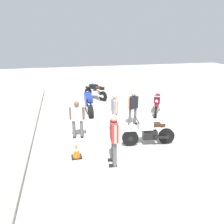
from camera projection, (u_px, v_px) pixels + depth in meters
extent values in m
plane|color=#B7B2A8|center=(126.00, 119.00, 11.44)|extent=(40.00, 40.00, 0.00)
cube|color=#9C978F|center=(33.00, 125.00, 10.43)|extent=(14.00, 0.30, 0.15)
cylinder|color=black|center=(88.00, 92.00, 15.29)|extent=(0.60, 0.46, 0.64)
cylinder|color=black|center=(103.00, 96.00, 14.36)|extent=(0.60, 0.46, 0.64)
cylinder|color=silver|center=(88.00, 92.00, 15.29)|extent=(0.26, 0.24, 0.22)
cylinder|color=silver|center=(103.00, 96.00, 14.36)|extent=(0.26, 0.24, 0.22)
cube|color=silver|center=(96.00, 93.00, 14.76)|extent=(0.62, 0.54, 0.32)
cube|color=black|center=(94.00, 87.00, 14.76)|extent=(0.64, 0.58, 0.30)
cube|color=black|center=(88.00, 87.00, 15.18)|extent=(0.45, 0.38, 0.08)
cube|color=#4C2D19|center=(98.00, 87.00, 14.46)|extent=(0.64, 0.55, 0.12)
cube|color=black|center=(102.00, 88.00, 14.27)|extent=(0.39, 0.36, 0.18)
cylinder|color=silver|center=(98.00, 95.00, 14.40)|extent=(0.52, 0.40, 0.16)
cylinder|color=silver|center=(90.00, 82.00, 14.89)|extent=(0.42, 0.60, 0.04)
sphere|color=silver|center=(88.00, 85.00, 15.09)|extent=(0.16, 0.16, 0.16)
cylinder|color=black|center=(156.00, 111.00, 11.51)|extent=(0.62, 0.40, 0.64)
cylinder|color=black|center=(157.00, 104.00, 12.84)|extent=(0.62, 0.40, 0.64)
cylinder|color=silver|center=(156.00, 111.00, 11.51)|extent=(0.26, 0.23, 0.22)
cylinder|color=silver|center=(157.00, 104.00, 12.84)|extent=(0.26, 0.23, 0.22)
cube|color=silver|center=(157.00, 105.00, 12.19)|extent=(0.63, 0.50, 0.32)
cube|color=maroon|center=(157.00, 99.00, 11.87)|extent=(0.64, 0.54, 0.30)
cube|color=maroon|center=(156.00, 105.00, 11.40)|extent=(0.46, 0.34, 0.08)
cube|color=black|center=(158.00, 97.00, 12.28)|extent=(0.65, 0.50, 0.12)
cube|color=maroon|center=(158.00, 96.00, 12.56)|extent=(0.38, 0.34, 0.18)
cylinder|color=silver|center=(160.00, 104.00, 12.53)|extent=(0.55, 0.35, 0.16)
cylinder|color=silver|center=(157.00, 96.00, 11.49)|extent=(0.35, 0.64, 0.04)
sphere|color=silver|center=(157.00, 101.00, 11.35)|extent=(0.16, 0.16, 0.16)
cylinder|color=black|center=(130.00, 138.00, 8.56)|extent=(0.19, 0.65, 0.64)
cylinder|color=black|center=(166.00, 136.00, 8.72)|extent=(0.19, 0.65, 0.64)
cylinder|color=black|center=(130.00, 138.00, 8.56)|extent=(0.16, 0.24, 0.22)
cylinder|color=black|center=(166.00, 136.00, 8.72)|extent=(0.16, 0.24, 0.22)
cube|color=black|center=(150.00, 135.00, 8.61)|extent=(0.34, 0.59, 0.32)
cube|color=silver|center=(145.00, 126.00, 8.46)|extent=(0.38, 0.59, 0.30)
cube|color=silver|center=(131.00, 130.00, 8.44)|extent=(0.21, 0.45, 0.08)
cube|color=#382314|center=(157.00, 125.00, 8.50)|extent=(0.32, 0.62, 0.12)
cube|color=silver|center=(164.00, 125.00, 8.54)|extent=(0.25, 0.34, 0.18)
cylinder|color=black|center=(161.00, 137.00, 8.51)|extent=(0.17, 0.57, 0.16)
cylinder|color=black|center=(137.00, 120.00, 8.33)|extent=(0.70, 0.11, 0.04)
sphere|color=silver|center=(131.00, 125.00, 8.38)|extent=(0.16, 0.16, 0.16)
cylinder|color=black|center=(87.00, 105.00, 12.70)|extent=(0.60, 0.17, 0.60)
cylinder|color=black|center=(91.00, 112.00, 11.47)|extent=(0.60, 0.24, 0.60)
cylinder|color=silver|center=(87.00, 105.00, 12.70)|extent=(0.21, 0.18, 0.21)
cylinder|color=silver|center=(91.00, 112.00, 11.47)|extent=(0.21, 0.18, 0.21)
cube|color=silver|center=(89.00, 107.00, 12.01)|extent=(0.57, 0.29, 0.32)
cube|color=navy|center=(88.00, 99.00, 12.01)|extent=(1.00, 0.38, 0.57)
cone|color=navy|center=(87.00, 94.00, 12.43)|extent=(0.36, 0.35, 0.39)
cube|color=black|center=(89.00, 100.00, 11.62)|extent=(0.61, 0.27, 0.12)
cube|color=navy|center=(90.00, 100.00, 11.32)|extent=(0.35, 0.23, 0.23)
cylinder|color=silver|center=(92.00, 103.00, 11.44)|extent=(0.40, 0.10, 0.17)
cylinder|color=silver|center=(89.00, 103.00, 11.41)|extent=(0.40, 0.10, 0.17)
cylinder|color=silver|center=(87.00, 94.00, 12.30)|extent=(0.05, 0.70, 0.04)
sphere|color=silver|center=(87.00, 94.00, 12.52)|extent=(0.16, 0.16, 0.16)
cylinder|color=#262628|center=(114.00, 120.00, 10.09)|extent=(0.13, 0.13, 0.85)
cube|color=black|center=(112.00, 128.00, 10.21)|extent=(0.10, 0.26, 0.08)
cylinder|color=#262628|center=(116.00, 123.00, 9.79)|extent=(0.13, 0.13, 0.85)
cube|color=black|center=(114.00, 131.00, 9.90)|extent=(0.10, 0.26, 0.08)
cube|color=#99999E|center=(115.00, 106.00, 9.70)|extent=(0.48, 0.23, 0.60)
cylinder|color=#D8AD8C|center=(113.00, 104.00, 9.95)|extent=(0.09, 0.09, 0.57)
cylinder|color=#D8AD8C|center=(116.00, 107.00, 9.43)|extent=(0.09, 0.09, 0.57)
sphere|color=#D8AD8C|center=(115.00, 96.00, 9.55)|extent=(0.23, 0.23, 0.23)
cylinder|color=#59595B|center=(130.00, 117.00, 10.47)|extent=(0.17, 0.17, 0.82)
cube|color=black|center=(131.00, 125.00, 10.54)|extent=(0.28, 0.19, 0.08)
cylinder|color=#59595B|center=(135.00, 116.00, 10.64)|extent=(0.17, 0.17, 0.82)
cube|color=black|center=(136.00, 123.00, 10.72)|extent=(0.28, 0.19, 0.08)
cube|color=black|center=(133.00, 103.00, 10.32)|extent=(0.38, 0.51, 0.58)
cylinder|color=#D8AD8C|center=(128.00, 103.00, 10.17)|extent=(0.12, 0.12, 0.55)
cylinder|color=#D8AD8C|center=(137.00, 101.00, 10.47)|extent=(0.12, 0.12, 0.55)
sphere|color=#D8AD8C|center=(133.00, 94.00, 10.18)|extent=(0.22, 0.22, 0.22)
cylinder|color=#59595B|center=(113.00, 149.00, 7.47)|extent=(0.14, 0.14, 0.88)
cube|color=black|center=(112.00, 160.00, 7.60)|extent=(0.13, 0.27, 0.08)
cylinder|color=#59595B|center=(115.00, 155.00, 7.15)|extent=(0.14, 0.14, 0.88)
cube|color=black|center=(113.00, 166.00, 7.27)|extent=(0.13, 0.27, 0.08)
cube|color=#B23333|center=(114.00, 131.00, 7.06)|extent=(0.51, 0.27, 0.62)
cylinder|color=#D8AD8C|center=(113.00, 127.00, 7.33)|extent=(0.10, 0.10, 0.59)
cylinder|color=#D8AD8C|center=(115.00, 135.00, 6.78)|extent=(0.10, 0.10, 0.59)
sphere|color=#D8AD8C|center=(114.00, 118.00, 6.90)|extent=(0.24, 0.24, 0.24)
cylinder|color=#59595B|center=(82.00, 129.00, 9.21)|extent=(0.15, 0.15, 0.79)
cube|color=black|center=(82.00, 136.00, 9.38)|extent=(0.27, 0.14, 0.08)
cylinder|color=#59595B|center=(74.00, 129.00, 9.19)|extent=(0.15, 0.15, 0.79)
cube|color=black|center=(75.00, 136.00, 9.36)|extent=(0.27, 0.14, 0.08)
cube|color=silver|center=(77.00, 114.00, 8.97)|extent=(0.29, 0.48, 0.56)
cylinder|color=brown|center=(84.00, 113.00, 8.98)|extent=(0.10, 0.10, 0.53)
cylinder|color=brown|center=(70.00, 114.00, 8.95)|extent=(0.10, 0.10, 0.53)
sphere|color=brown|center=(76.00, 104.00, 8.83)|extent=(0.21, 0.21, 0.21)
cube|color=black|center=(77.00, 157.00, 7.83)|extent=(0.36, 0.36, 0.03)
cone|color=orange|center=(76.00, 150.00, 7.75)|extent=(0.28, 0.28, 0.50)
cylinder|color=white|center=(76.00, 149.00, 7.73)|extent=(0.19, 0.19, 0.08)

